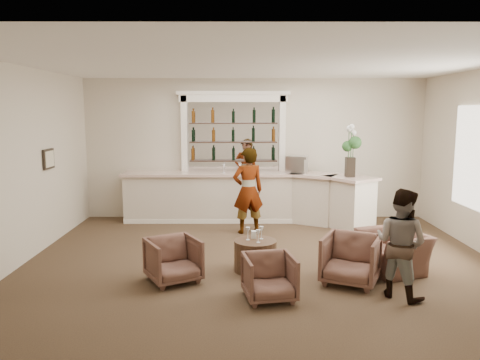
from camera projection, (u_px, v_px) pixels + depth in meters
name	position (u px, v px, depth m)	size (l,w,h in m)	color
ground	(261.00, 263.00, 7.89)	(8.00, 8.00, 0.00)	brown
room_shell	(269.00, 123.00, 8.24)	(8.04, 7.02, 3.32)	beige
bar_counter	(248.00, 197.00, 10.76)	(5.72, 1.80, 1.14)	white
back_bar_alcove	(233.00, 133.00, 10.96)	(2.64, 0.25, 3.00)	white
cocktail_table	(255.00, 255.00, 7.51)	(0.68, 0.68, 0.50)	#4C3521
sommelier	(248.00, 191.00, 9.74)	(0.66, 0.43, 1.80)	gray
guest	(401.00, 243.00, 6.39)	(0.74, 0.57, 1.52)	gray
armchair_left	(173.00, 260.00, 7.02)	(0.72, 0.74, 0.67)	brown
armchair_center	(269.00, 277.00, 6.35)	(0.67, 0.69, 0.62)	brown
armchair_right	(351.00, 259.00, 6.94)	(0.78, 0.81, 0.73)	brown
armchair_far	(393.00, 252.00, 7.49)	(0.98, 0.86, 0.64)	brown
espresso_machine	(297.00, 164.00, 10.71)	(0.44, 0.37, 0.39)	#BCBCC1
flower_vase	(351.00, 148.00, 9.99)	(0.30, 0.30, 1.12)	black
wine_glass_bar_left	(240.00, 168.00, 10.72)	(0.07, 0.07, 0.21)	white
wine_glass_bar_right	(224.00, 168.00, 10.69)	(0.07, 0.07, 0.21)	white
wine_glass_tbl_a	(248.00, 234.00, 7.48)	(0.07, 0.07, 0.21)	white
wine_glass_tbl_b	(261.00, 233.00, 7.53)	(0.07, 0.07, 0.21)	white
wine_glass_tbl_c	(258.00, 236.00, 7.33)	(0.07, 0.07, 0.21)	white
napkin_holder	(254.00, 234.00, 7.60)	(0.08, 0.08, 0.12)	white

